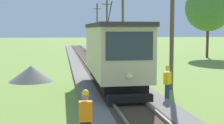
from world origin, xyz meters
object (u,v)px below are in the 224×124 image
at_px(red_tram, 114,53).
at_px(utility_pole_far, 107,25).
at_px(tree_right_near, 208,8).
at_px(gravel_pile, 31,73).
at_px(utility_pole_mid, 123,22).
at_px(utility_pole_near_tram, 172,17).
at_px(utility_pole_distant, 97,26).
at_px(second_worker, 167,81).
at_px(track_worker, 86,117).

relative_size(red_tram, utility_pole_far, 1.08).
bearing_deg(tree_right_near, gravel_pile, -143.06).
relative_size(utility_pole_mid, tree_right_near, 0.94).
height_order(utility_pole_near_tram, utility_pole_far, utility_pole_near_tram).
bearing_deg(utility_pole_mid, utility_pole_distant, 90.00).
bearing_deg(utility_pole_far, second_worker, -92.44).
relative_size(utility_pole_far, gravel_pile, 2.64).
relative_size(red_tram, utility_pole_near_tram, 1.05).
relative_size(utility_pole_mid, utility_pole_far, 1.06).
relative_size(utility_pole_distant, track_worker, 4.50).
xyz_separation_m(utility_pole_distant, tree_right_near, (11.56, -19.15, 1.96)).
height_order(utility_pole_distant, second_worker, utility_pole_distant).
xyz_separation_m(utility_pole_near_tram, utility_pole_distant, (0.00, 38.36, -0.06)).
bearing_deg(utility_pole_distant, utility_pole_mid, -90.00).
xyz_separation_m(utility_pole_mid, second_worker, (-1.24, -17.61, -3.30)).
xyz_separation_m(utility_pole_far, track_worker, (-5.62, -34.75, -3.06)).
relative_size(track_worker, tree_right_near, 0.20).
relative_size(utility_pole_near_tram, utility_pole_mid, 0.97).
bearing_deg(tree_right_near, utility_pole_far, 148.63).
height_order(utility_pole_near_tram, utility_pole_distant, utility_pole_near_tram).
height_order(utility_pole_near_tram, utility_pole_mid, utility_pole_mid).
bearing_deg(track_worker, utility_pole_near_tram, -31.82).
distance_m(utility_pole_distant, second_worker, 41.44).
distance_m(utility_pole_near_tram, utility_pole_mid, 14.67).
distance_m(utility_pole_near_tram, second_worker, 4.51).
bearing_deg(gravel_pile, utility_pole_distant, 76.27).
bearing_deg(utility_pole_near_tram, track_worker, -123.48).
xyz_separation_m(gravel_pile, second_worker, (7.09, -7.20, 0.46)).
relative_size(utility_pole_mid, second_worker, 4.70).
bearing_deg(utility_pole_distant, red_tram, -95.00).
xyz_separation_m(utility_pole_far, utility_pole_distant, (0.00, 12.10, 0.07)).
bearing_deg(second_worker, utility_pole_mid, -44.59).
bearing_deg(tree_right_near, utility_pole_mid, -158.55).
height_order(track_worker, tree_right_near, tree_right_near).
xyz_separation_m(utility_pole_mid, utility_pole_far, (0.00, 11.59, -0.24)).
distance_m(red_tram, utility_pole_far, 26.55).
height_order(utility_pole_far, track_worker, utility_pole_far).
xyz_separation_m(red_tram, gravel_pile, (-4.98, 4.26, -1.67)).
distance_m(utility_pole_near_tram, track_worker, 10.67).
xyz_separation_m(utility_pole_near_tram, tree_right_near, (11.56, 19.21, 1.90)).
distance_m(second_worker, tree_right_near, 26.09).
bearing_deg(utility_pole_near_tram, utility_pole_far, 90.00).
bearing_deg(second_worker, utility_pole_distant, -42.28).
distance_m(red_tram, utility_pole_mid, 15.20).
bearing_deg(utility_pole_distant, utility_pole_far, -90.00).
relative_size(utility_pole_far, track_worker, 4.42).
xyz_separation_m(red_tram, tree_right_near, (14.92, 19.22, 3.88)).
xyz_separation_m(gravel_pile, tree_right_near, (19.89, 14.96, 5.55)).
bearing_deg(utility_pole_distant, tree_right_near, -58.87).
bearing_deg(utility_pole_distant, gravel_pile, -103.73).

